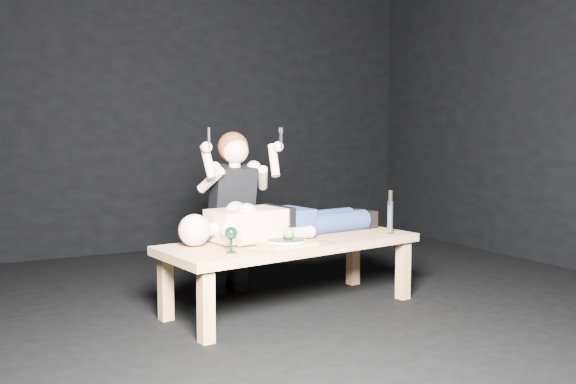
# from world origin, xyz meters

# --- Properties ---
(ground) EXTENTS (5.00, 5.00, 0.00)m
(ground) POSITION_xyz_m (0.00, 0.00, 0.00)
(ground) COLOR black
(ground) RESTS_ON ground
(back_wall) EXTENTS (5.00, 0.00, 5.00)m
(back_wall) POSITION_xyz_m (0.00, 2.50, 1.50)
(back_wall) COLOR black
(back_wall) RESTS_ON ground
(table) EXTENTS (1.75, 0.85, 0.45)m
(table) POSITION_xyz_m (-0.12, 0.08, 0.23)
(table) COLOR tan
(table) RESTS_ON ground
(lying_man) EXTENTS (1.62, 0.69, 0.25)m
(lying_man) POSITION_xyz_m (-0.09, 0.22, 0.57)
(lying_man) COLOR #D9A787
(lying_man) RESTS_ON table
(kneeling_woman) EXTENTS (0.63, 0.70, 1.17)m
(kneeling_woman) POSITION_xyz_m (-0.33, 0.62, 0.58)
(kneeling_woman) COLOR black
(kneeling_woman) RESTS_ON ground
(serving_tray) EXTENTS (0.35, 0.27, 0.02)m
(serving_tray) POSITION_xyz_m (-0.25, -0.08, 0.46)
(serving_tray) COLOR #AA8752
(serving_tray) RESTS_ON table
(plate) EXTENTS (0.24, 0.24, 0.02)m
(plate) POSITION_xyz_m (-0.25, -0.08, 0.48)
(plate) COLOR white
(plate) RESTS_ON serving_tray
(apple) EXTENTS (0.07, 0.07, 0.07)m
(apple) POSITION_xyz_m (-0.23, -0.07, 0.52)
(apple) COLOR #3B9524
(apple) RESTS_ON plate
(goblet) EXTENTS (0.08, 0.08, 0.15)m
(goblet) POSITION_xyz_m (-0.64, -0.15, 0.52)
(goblet) COLOR black
(goblet) RESTS_ON table
(fork_flat) EXTENTS (0.06, 0.18, 0.01)m
(fork_flat) POSITION_xyz_m (-0.50, -0.16, 0.45)
(fork_flat) COLOR #B2B2B7
(fork_flat) RESTS_ON table
(knife_flat) EXTENTS (0.07, 0.17, 0.01)m
(knife_flat) POSITION_xyz_m (0.01, -0.09, 0.45)
(knife_flat) COLOR #B2B2B7
(knife_flat) RESTS_ON table
(spoon_flat) EXTENTS (0.13, 0.14, 0.01)m
(spoon_flat) POSITION_xyz_m (-0.10, -0.03, 0.45)
(spoon_flat) COLOR #B2B2B7
(spoon_flat) RESTS_ON table
(carving_knife) EXTENTS (0.04, 0.05, 0.30)m
(carving_knife) POSITION_xyz_m (0.56, -0.04, 0.60)
(carving_knife) COLOR #B2B2B7
(carving_knife) RESTS_ON table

